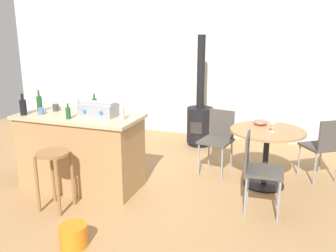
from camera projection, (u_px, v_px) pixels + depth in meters
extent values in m
plane|color=#A37A4C|center=(138.00, 189.00, 4.54)|extent=(8.80, 8.80, 0.00)
cube|color=beige|center=(197.00, 63.00, 6.60)|extent=(8.00, 0.10, 2.70)
cube|color=#A37A4C|center=(81.00, 152.00, 4.54)|extent=(1.48, 0.66, 0.90)
cube|color=tan|center=(79.00, 117.00, 4.42)|extent=(1.54, 0.72, 0.04)
cylinder|color=olive|center=(73.00, 179.00, 4.06)|extent=(0.04, 0.04, 0.64)
cylinder|color=olive|center=(53.00, 176.00, 4.15)|extent=(0.04, 0.04, 0.64)
cylinder|color=olive|center=(37.00, 185.00, 3.90)|extent=(0.04, 0.04, 0.64)
cylinder|color=olive|center=(58.00, 188.00, 3.81)|extent=(0.04, 0.04, 0.64)
cylinder|color=olive|center=(53.00, 153.00, 3.89)|extent=(0.36, 0.36, 0.03)
cylinder|color=black|center=(264.00, 184.00, 4.66)|extent=(0.51, 0.51, 0.02)
cylinder|color=black|center=(265.00, 159.00, 4.57)|extent=(0.07, 0.07, 0.72)
cylinder|color=#A37A4C|center=(268.00, 131.00, 4.47)|extent=(0.93, 0.93, 0.03)
cube|color=#47423D|center=(264.00, 171.00, 3.85)|extent=(0.42, 0.42, 0.03)
cube|color=#47423D|center=(247.00, 152.00, 3.85)|extent=(0.05, 0.36, 0.40)
cylinder|color=gray|center=(248.00, 184.00, 4.12)|extent=(0.02, 0.02, 0.47)
cylinder|color=gray|center=(245.00, 197.00, 3.80)|extent=(0.02, 0.02, 0.47)
cylinder|color=gray|center=(279.00, 201.00, 3.71)|extent=(0.02, 0.02, 0.47)
cylinder|color=gray|center=(279.00, 188.00, 4.03)|extent=(0.02, 0.02, 0.47)
cube|color=#47423D|center=(320.00, 146.00, 4.74)|extent=(0.56, 0.56, 0.03)
cube|color=#47423D|center=(331.00, 136.00, 4.52)|extent=(0.31, 0.23, 0.40)
cylinder|color=gray|center=(315.00, 169.00, 4.60)|extent=(0.02, 0.02, 0.44)
cylinder|color=gray|center=(320.00, 158.00, 5.01)|extent=(0.02, 0.02, 0.44)
cylinder|color=gray|center=(299.00, 160.00, 4.92)|extent=(0.02, 0.02, 0.44)
cube|color=#47423D|center=(216.00, 141.00, 4.87)|extent=(0.47, 0.47, 0.03)
cube|color=#47423D|center=(222.00, 124.00, 4.98)|extent=(0.36, 0.09, 0.40)
cylinder|color=gray|center=(231.00, 157.00, 5.00)|extent=(0.02, 0.02, 0.47)
cylinder|color=gray|center=(209.00, 153.00, 5.16)|extent=(0.02, 0.02, 0.47)
cylinder|color=gray|center=(198.00, 160.00, 4.88)|extent=(0.02, 0.02, 0.47)
cylinder|color=gray|center=(222.00, 165.00, 4.71)|extent=(0.02, 0.02, 0.47)
cylinder|color=black|center=(199.00, 143.00, 6.27)|extent=(0.37, 0.37, 0.06)
cylinder|color=black|center=(200.00, 125.00, 6.18)|extent=(0.44, 0.44, 0.60)
cube|color=#2D2826|center=(196.00, 128.00, 5.98)|extent=(0.20, 0.02, 0.20)
cylinder|color=black|center=(201.00, 72.00, 5.95)|extent=(0.13, 0.13, 1.21)
cube|color=gray|center=(99.00, 110.00, 4.34)|extent=(0.44, 0.25, 0.15)
cube|color=gray|center=(98.00, 103.00, 4.32)|extent=(0.42, 0.15, 0.02)
cube|color=blue|center=(85.00, 111.00, 4.26)|extent=(0.04, 0.01, 0.04)
cube|color=blue|center=(101.00, 113.00, 4.19)|extent=(0.04, 0.01, 0.04)
cylinder|color=#194C23|center=(39.00, 104.00, 4.56)|extent=(0.07, 0.07, 0.20)
cylinder|color=#194C23|center=(38.00, 93.00, 4.52)|extent=(0.03, 0.03, 0.08)
cylinder|color=#194C23|center=(68.00, 113.00, 4.21)|extent=(0.06, 0.06, 0.13)
cylinder|color=#194C23|center=(68.00, 105.00, 4.18)|extent=(0.02, 0.02, 0.05)
cylinder|color=#B7B2AD|center=(122.00, 113.00, 4.13)|extent=(0.06, 0.06, 0.17)
cylinder|color=#B7B2AD|center=(122.00, 103.00, 4.10)|extent=(0.02, 0.02, 0.07)
cylinder|color=#194C23|center=(95.00, 105.00, 4.59)|extent=(0.06, 0.06, 0.17)
cylinder|color=#194C23|center=(94.00, 96.00, 4.56)|extent=(0.02, 0.02, 0.06)
cylinder|color=#B7B2AD|center=(77.00, 105.00, 4.57)|extent=(0.07, 0.07, 0.17)
cylinder|color=#B7B2AD|center=(77.00, 96.00, 4.54)|extent=(0.03, 0.03, 0.06)
cylinder|color=black|center=(23.00, 107.00, 4.39)|extent=(0.08, 0.08, 0.19)
cylinder|color=black|center=(22.00, 97.00, 4.36)|extent=(0.03, 0.03, 0.07)
cylinder|color=#383838|center=(56.00, 107.00, 4.62)|extent=(0.08, 0.08, 0.09)
torus|color=#383838|center=(59.00, 107.00, 4.60)|extent=(0.05, 0.01, 0.05)
cylinder|color=#4C7099|center=(41.00, 111.00, 4.44)|extent=(0.07, 0.07, 0.08)
torus|color=#4C7099|center=(44.00, 111.00, 4.42)|extent=(0.05, 0.01, 0.05)
cylinder|color=silver|center=(272.00, 132.00, 4.37)|extent=(0.06, 0.06, 0.00)
cylinder|color=silver|center=(272.00, 128.00, 4.36)|extent=(0.01, 0.01, 0.08)
ellipsoid|color=silver|center=(273.00, 123.00, 4.34)|extent=(0.07, 0.07, 0.06)
ellipsoid|color=#DB6651|center=(260.00, 122.00, 4.69)|extent=(0.18, 0.18, 0.07)
cylinder|color=orange|center=(73.00, 236.00, 3.32)|extent=(0.26, 0.26, 0.21)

